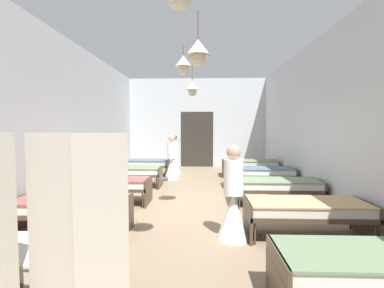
{
  "coord_description": "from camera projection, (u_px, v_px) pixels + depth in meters",
  "views": [
    {
      "loc": [
        0.26,
        -6.56,
        1.75
      ],
      "look_at": [
        0.0,
        0.41,
        1.34
      ],
      "focal_mm": 27.56,
      "sensor_mm": 36.0,
      "label": 1
    }
  ],
  "objects": [
    {
      "name": "ground_plane",
      "position": [
        191.0,
        206.0,
        6.66
      ],
      "size": [
        6.51,
        13.27,
        0.1
      ],
      "primitive_type": "cube",
      "color": "#8C755B"
    },
    {
      "name": "room_shell",
      "position": [
        193.0,
        120.0,
        7.85
      ],
      "size": [
        6.31,
        12.87,
        3.85
      ],
      "color": "silver",
      "rests_on": "ground"
    },
    {
      "name": "bed_right_row_0",
      "position": [
        377.0,
        266.0,
        2.77
      ],
      "size": [
        1.9,
        0.84,
        0.57
      ],
      "color": "#473828",
      "rests_on": "ground"
    },
    {
      "name": "bed_left_row_1",
      "position": [
        70.0,
        207.0,
        4.81
      ],
      "size": [
        1.9,
        0.84,
        0.57
      ],
      "color": "#473828",
      "rests_on": "ground"
    },
    {
      "name": "bed_right_row_1",
      "position": [
        306.0,
        209.0,
        4.67
      ],
      "size": [
        1.9,
        0.84,
        0.57
      ],
      "color": "#473828",
      "rests_on": "ground"
    },
    {
      "name": "bed_left_row_2",
      "position": [
        108.0,
        184.0,
        6.71
      ],
      "size": [
        1.9,
        0.84,
        0.57
      ],
      "color": "#473828",
      "rests_on": "ground"
    },
    {
      "name": "bed_right_row_2",
      "position": [
        277.0,
        186.0,
        6.56
      ],
      "size": [
        1.9,
        0.84,
        0.57
      ],
      "color": "#473828",
      "rests_on": "ground"
    },
    {
      "name": "bed_left_row_3",
      "position": [
        129.0,
        172.0,
        8.6
      ],
      "size": [
        1.9,
        0.84,
        0.57
      ],
      "color": "#473828",
      "rests_on": "ground"
    },
    {
      "name": "bed_right_row_3",
      "position": [
        260.0,
        172.0,
        8.46
      ],
      "size": [
        1.9,
        0.84,
        0.57
      ],
      "color": "#473828",
      "rests_on": "ground"
    },
    {
      "name": "bed_left_row_4",
      "position": [
        142.0,
        163.0,
        10.5
      ],
      "size": [
        1.9,
        0.84,
        0.57
      ],
      "color": "#473828",
      "rests_on": "ground"
    },
    {
      "name": "bed_right_row_4",
      "position": [
        250.0,
        164.0,
        10.35
      ],
      "size": [
        1.9,
        0.84,
        0.57
      ],
      "color": "#473828",
      "rests_on": "ground"
    },
    {
      "name": "nurse_near_aisle",
      "position": [
        233.0,
        206.0,
        4.55
      ],
      "size": [
        0.52,
        0.52,
        1.49
      ],
      "rotation": [
        0.0,
        0.0,
        6.1
      ],
      "color": "white",
      "rests_on": "ground"
    },
    {
      "name": "nurse_mid_aisle",
      "position": [
        174.0,
        160.0,
        10.82
      ],
      "size": [
        0.52,
        0.52,
        1.49
      ],
      "rotation": [
        0.0,
        0.0,
        2.87
      ],
      "color": "white",
      "rests_on": "ground"
    },
    {
      "name": "nurse_far_aisle",
      "position": [
        172.0,
        163.0,
        9.83
      ],
      "size": [
        0.52,
        0.52,
        1.49
      ],
      "rotation": [
        0.0,
        0.0,
        3.21
      ],
      "color": "white",
      "rests_on": "ground"
    },
    {
      "name": "privacy_screen",
      "position": [
        51.0,
        239.0,
        2.36
      ],
      "size": [
        1.25,
        0.17,
        1.7
      ],
      "rotation": [
        0.0,
        0.0,
        -0.05
      ],
      "color": "#BCB29E",
      "rests_on": "ground"
    }
  ]
}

